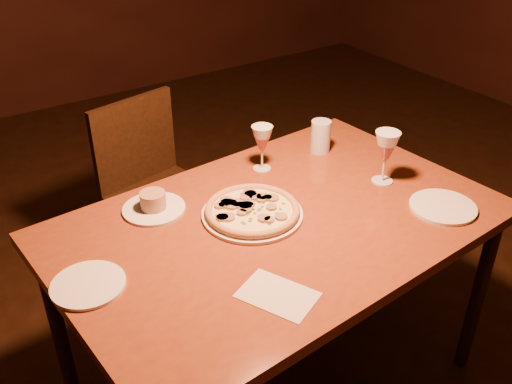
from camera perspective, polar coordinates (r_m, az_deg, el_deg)
floor at (r=2.46m, az=10.42°, el=-17.89°), size 7.00×7.00×0.00m
dining_table at (r=1.93m, az=2.21°, el=-4.44°), size 1.52×1.04×0.78m
chair_far at (r=2.66m, az=-10.03°, el=0.65°), size 0.51×0.51×0.89m
pizza_plate at (r=1.90m, az=-0.38°, el=-1.89°), size 0.34×0.34×0.04m
ramekin_saucer at (r=1.96m, az=-10.22°, el=-1.24°), size 0.21×0.21×0.07m
wine_glass_far at (r=2.14m, az=0.61°, el=4.42°), size 0.08×0.08×0.18m
wine_glass_right at (r=2.10m, az=12.78°, el=3.40°), size 0.09×0.09×0.20m
water_tumbler at (r=2.30m, az=6.48°, el=5.55°), size 0.08×0.08×0.13m
side_plate_left at (r=1.69m, az=-16.44°, el=-8.89°), size 0.21×0.21×0.01m
side_plate_near at (r=2.04m, az=18.19°, el=-1.42°), size 0.23×0.23×0.01m
menu_card at (r=1.59m, az=2.18°, el=-10.25°), size 0.21×0.25×0.00m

